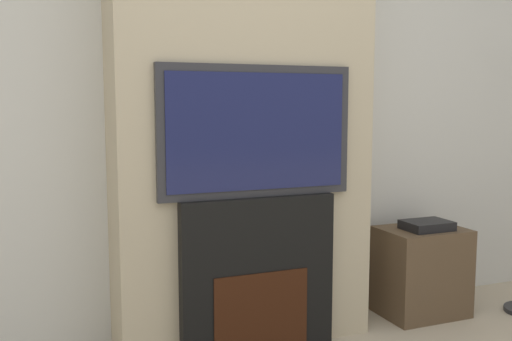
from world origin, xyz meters
TOP-DOWN VIEW (x-y plane):
  - wall_back at (0.00, 2.03)m, footprint 6.00×0.06m
  - chimney_breast at (0.00, 1.81)m, footprint 1.27×0.38m
  - fireplace at (0.00, 1.62)m, footprint 0.76×0.15m
  - television at (0.00, 1.62)m, footprint 0.95×0.07m
  - media_stand at (1.06, 1.74)m, footprint 0.47×0.35m

SIDE VIEW (x-z plane):
  - media_stand at x=1.06m, z-range -0.02..0.53m
  - fireplace at x=0.00m, z-range 0.00..0.76m
  - television at x=0.00m, z-range 0.77..1.38m
  - wall_back at x=0.00m, z-range 0.00..2.70m
  - chimney_breast at x=0.00m, z-range 0.00..2.70m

